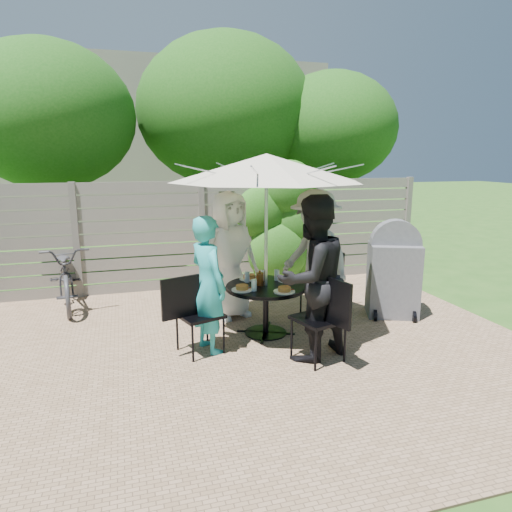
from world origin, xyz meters
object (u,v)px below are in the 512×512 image
object	(u,v)px
chair_front	(319,336)
person_front	(312,279)
chair_back	(225,297)
syrup_jug	(260,279)
patio_table	(266,300)
chair_right	(321,300)
coffee_cup	(262,276)
glass_right	(277,275)
plate_right	(288,279)
person_left	(208,285)
plate_left	(242,288)
bicycle	(66,275)
umbrella	(266,168)
person_back	(229,255)
plate_front	(284,290)
chair_left	(199,330)
bbq_grill	(393,273)
glass_back	(247,277)
plate_back	(249,277)
person_right	(315,257)
glass_left	(254,285)

from	to	relation	value
chair_front	person_front	distance (m)	0.64
chair_back	syrup_jug	xyz separation A→B (m)	(0.25, -0.88, 0.48)
patio_table	chair_right	world-z (taller)	chair_right
chair_back	coffee_cup	bearing A→B (deg)	14.96
glass_right	plate_right	bearing A→B (deg)	-26.24
chair_back	person_left	distance (m)	1.39
plate_left	bicycle	bearing A→B (deg)	136.83
umbrella	plate_left	size ratio (longest dim) A/B	11.53
person_back	plate_front	world-z (taller)	person_back
chair_front	chair_left	bearing A→B (deg)	48.43
umbrella	bbq_grill	xyz separation A→B (m)	(1.93, 0.17, -1.47)
chair_left	coffee_cup	world-z (taller)	chair_left
glass_back	syrup_jug	world-z (taller)	syrup_jug
chair_right	glass_back	distance (m)	1.19
person_left	syrup_jug	xyz separation A→B (m)	(0.71, 0.31, -0.06)
plate_right	glass_right	size ratio (longest dim) A/B	1.86
person_back	plate_back	bearing A→B (deg)	-90.00
patio_table	glass_right	bearing A→B (deg)	42.02
plate_left	bicycle	distance (m)	3.03
plate_front	glass_right	bearing A→B (deg)	80.84
chair_back	glass_back	world-z (taller)	chair_back
umbrella	bbq_grill	distance (m)	2.44
bicycle	chair_left	bearing A→B (deg)	-61.70
person_back	plate_right	bearing A→B (deg)	-66.55
chair_right	syrup_jug	xyz separation A→B (m)	(-0.98, -0.30, 0.46)
chair_left	person_front	xyz separation A→B (m)	(1.19, -0.45, 0.64)
umbrella	person_back	xyz separation A→B (m)	(-0.28, 0.78, -1.21)
umbrella	person_back	world-z (taller)	umbrella
person_front	plate_front	size ratio (longest dim) A/B	7.10
glass_back	bicycle	world-z (taller)	bicycle
plate_left	chair_right	bearing A→B (deg)	19.99
bicycle	person_front	bearing A→B (deg)	-51.34
person_left	plate_front	distance (m)	0.91
chair_right	plate_back	distance (m)	1.11
chair_right	coffee_cup	bearing A→B (deg)	-12.35
patio_table	chair_left	size ratio (longest dim) A/B	1.35
plate_back	person_front	bearing A→B (deg)	-69.98
umbrella	chair_right	world-z (taller)	umbrella
patio_table	umbrella	bearing A→B (deg)	0.00
chair_back	person_back	bearing A→B (deg)	6.66
plate_left	coffee_cup	distance (m)	0.51
person_right	glass_right	world-z (taller)	person_right
coffee_cup	bicycle	world-z (taller)	bicycle
person_right	plate_back	xyz separation A→B (m)	(-0.90, 0.05, -0.23)
patio_table	bicycle	size ratio (longest dim) A/B	0.69
umbrella	glass_back	world-z (taller)	umbrella
plate_back	glass_back	xyz separation A→B (m)	(-0.06, -0.13, 0.05)
bicycle	patio_table	bearing A→B (deg)	-44.80
person_front	glass_left	size ratio (longest dim) A/B	13.19
person_back	person_left	size ratio (longest dim) A/B	1.11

